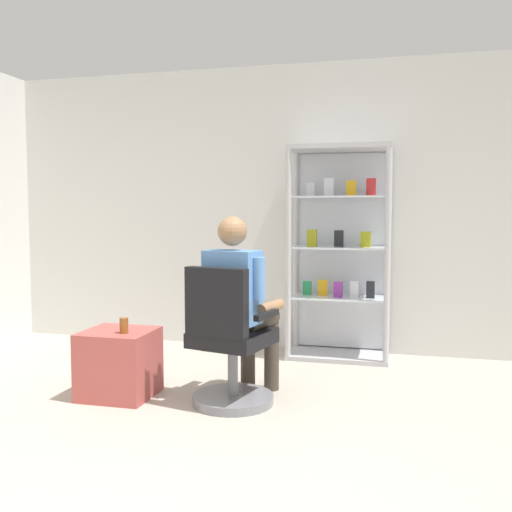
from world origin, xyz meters
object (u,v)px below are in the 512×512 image
(office_chair, at_px, (229,349))
(storage_crate, at_px, (119,363))
(display_cabinet_main, at_px, (340,251))
(seated_shopkeeper, at_px, (240,299))
(tea_glass, at_px, (124,325))

(office_chair, distance_m, storage_crate, 0.84)
(display_cabinet_main, bearing_deg, seated_shopkeeper, -112.12)
(seated_shopkeeper, xyz_separation_m, tea_glass, (-0.78, -0.22, -0.18))
(display_cabinet_main, bearing_deg, storage_crate, -133.01)
(display_cabinet_main, height_order, tea_glass, display_cabinet_main)
(seated_shopkeeper, distance_m, tea_glass, 0.83)
(office_chair, xyz_separation_m, seated_shopkeeper, (0.04, 0.16, 0.32))
(seated_shopkeeper, relative_size, storage_crate, 2.66)
(display_cabinet_main, xyz_separation_m, storage_crate, (-1.41, -1.52, -0.72))
(seated_shopkeeper, relative_size, tea_glass, 11.91)
(office_chair, distance_m, seated_shopkeeper, 0.36)
(tea_glass, bearing_deg, storage_crate, 137.93)
(display_cabinet_main, relative_size, tea_glass, 17.54)
(display_cabinet_main, relative_size, storage_crate, 3.92)
(office_chair, relative_size, seated_shopkeeper, 0.74)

